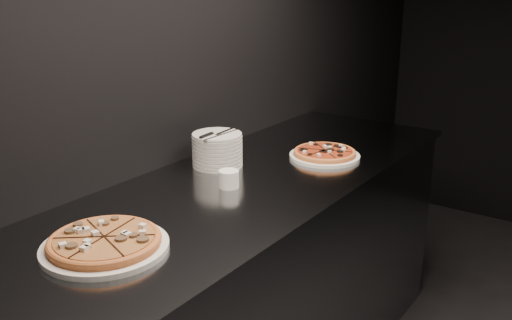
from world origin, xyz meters
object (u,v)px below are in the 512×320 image
Objects in this scene: ramekin at (229,178)px; counter at (232,299)px; pizza_mushroom at (105,243)px; plate_stack at (217,150)px; pizza_tomato at (325,154)px; cutlery at (216,134)px.

counter is at bearing -22.56° from ramekin.
pizza_mushroom reaches higher than counter.
pizza_mushroom is at bearing -88.28° from ramekin.
pizza_mushroom is 0.59m from ramekin.
pizza_tomato is at bearing 47.87° from plate_stack.
plate_stack is at bearing 138.15° from ramekin.
cutlery is at bearing -62.38° from plate_stack.
plate_stack is 0.26m from ramekin.
plate_stack is 0.07m from cutlery.
plate_stack is (-0.21, 0.76, 0.04)m from pizza_mushroom.
pizza_tomato is at bearing 84.89° from pizza_mushroom.
pizza_mushroom is 1.21× the size of pizza_tomato.
plate_stack reaches higher than counter.
ramekin is (-0.01, 0.01, 0.49)m from counter.
counter is 7.24× the size of pizza_tomato.
pizza_tomato is (0.10, 1.10, -0.00)m from pizza_mushroom.
counter is at bearing -101.34° from pizza_tomato.
ramekin reaches higher than pizza_tomato.
pizza_tomato is 1.59× the size of cutlery.
ramekin reaches higher than pizza_mushroom.
plate_stack reaches higher than pizza_tomato.
ramekin is at bearing -102.86° from pizza_tomato.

